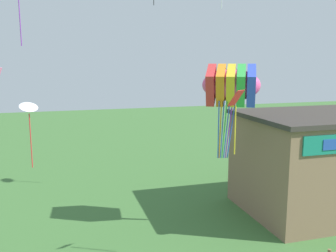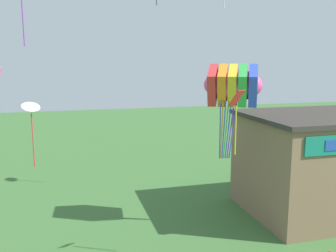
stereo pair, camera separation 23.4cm
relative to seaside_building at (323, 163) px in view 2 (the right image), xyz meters
name	(u,v)px [view 2 (the right image)]	position (x,y,z in m)	size (l,w,h in m)	color
seaside_building	(323,163)	(0.00, 0.00, 0.00)	(8.47, 6.48, 5.53)	#84664C
kite_rainbow_parafoil	(233,85)	(-5.78, -0.45, 4.41)	(3.43, 3.09, 4.63)	#E54C8C
kite_red_diamond	(236,110)	(-7.23, -3.91, 3.69)	(0.70, 0.68, 2.56)	red
kite_purple_streamer	(22,3)	(-15.51, 3.59, 8.44)	(0.36, 0.55, 3.19)	purple
kite_white_delta	(31,110)	(-15.19, 1.25, 3.30)	(1.08, 1.04, 3.14)	white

